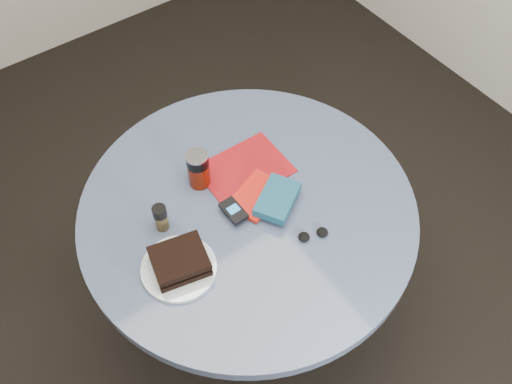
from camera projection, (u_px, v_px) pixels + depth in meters
ground at (250, 315)px, 2.28m from camera, size 4.00×4.00×0.00m
table at (248, 237)px, 1.81m from camera, size 1.00×1.00×0.75m
plate at (179, 268)px, 1.55m from camera, size 0.24×0.24×0.01m
sandwich at (180, 261)px, 1.52m from camera, size 0.17×0.15×0.05m
soda_can at (198, 169)px, 1.68m from camera, size 0.09×0.09×0.13m
pepper_grinder at (161, 218)px, 1.60m from camera, size 0.05×0.05×0.09m
magazine at (245, 169)px, 1.76m from camera, size 0.27×0.20×0.00m
red_book at (256, 195)px, 1.69m from camera, size 0.19×0.16×0.01m
novel at (277, 199)px, 1.65m from camera, size 0.18×0.16×0.03m
mp3_player at (233, 211)px, 1.64m from camera, size 0.05×0.09×0.02m
headphones at (313, 235)px, 1.61m from camera, size 0.09×0.06×0.02m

